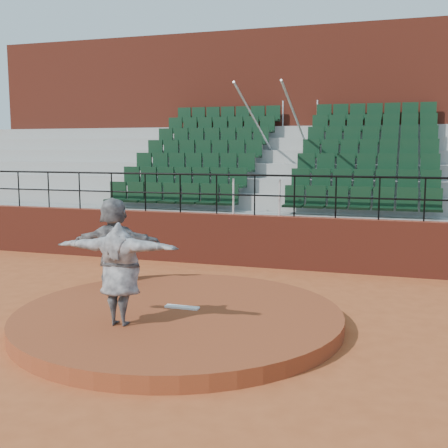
{
  "coord_description": "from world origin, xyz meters",
  "views": [
    {
      "loc": [
        3.54,
        -8.51,
        2.97
      ],
      "look_at": [
        0.0,
        2.5,
        1.4
      ],
      "focal_mm": 45.0,
      "sensor_mm": 36.0,
      "label": 1
    }
  ],
  "objects": [
    {
      "name": "wall_railing",
      "position": [
        0.0,
        5.0,
        2.03
      ],
      "size": [
        24.04,
        0.05,
        1.03
      ],
      "color": "black",
      "rests_on": "boundary_wall"
    },
    {
      "name": "boundary_wall",
      "position": [
        0.0,
        5.0,
        0.65
      ],
      "size": [
        24.0,
        0.3,
        1.3
      ],
      "primitive_type": "cube",
      "color": "maroon",
      "rests_on": "ground"
    },
    {
      "name": "seating_deck",
      "position": [
        0.0,
        8.64,
        1.45
      ],
      "size": [
        24.0,
        5.97,
        4.63
      ],
      "color": "#979791",
      "rests_on": "ground"
    },
    {
      "name": "press_box_facade",
      "position": [
        0.0,
        12.6,
        3.55
      ],
      "size": [
        24.0,
        3.0,
        7.1
      ],
      "primitive_type": "cube",
      "color": "maroon",
      "rests_on": "ground"
    },
    {
      "name": "pitcher",
      "position": [
        -0.57,
        -0.96,
        1.05
      ],
      "size": [
        2.0,
        0.66,
        1.6
      ],
      "primitive_type": "imported",
      "rotation": [
        0.0,
        0.0,
        3.2
      ],
      "color": "black",
      "rests_on": "pitchers_mound"
    },
    {
      "name": "ground",
      "position": [
        0.0,
        0.0,
        0.0
      ],
      "size": [
        90.0,
        90.0,
        0.0
      ],
      "primitive_type": "plane",
      "color": "#AC5127",
      "rests_on": "ground"
    },
    {
      "name": "pitchers_mound",
      "position": [
        0.0,
        0.0,
        0.12
      ],
      "size": [
        5.5,
        5.5,
        0.25
      ],
      "primitive_type": "cylinder",
      "color": "brown",
      "rests_on": "ground"
    },
    {
      "name": "pitching_rubber",
      "position": [
        0.0,
        0.15,
        0.27
      ],
      "size": [
        0.6,
        0.15,
        0.03
      ],
      "primitive_type": "cube",
      "color": "white",
      "rests_on": "pitchers_mound"
    },
    {
      "name": "fielder",
      "position": [
        -2.09,
        1.63,
        0.99
      ],
      "size": [
        1.89,
        0.83,
        1.97
      ],
      "primitive_type": "imported",
      "rotation": [
        0.0,
        0.0,
        3.28
      ],
      "color": "black",
      "rests_on": "ground"
    }
  ]
}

